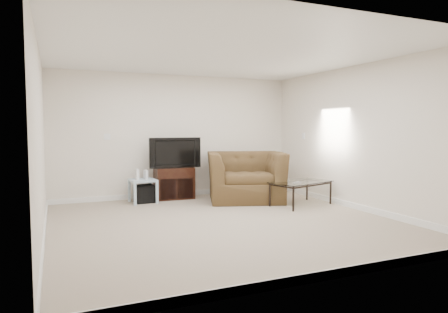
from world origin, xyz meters
name	(u,v)px	position (x,y,z in m)	size (l,w,h in m)	color
floor	(225,222)	(0.00, 0.00, 0.00)	(5.00, 5.00, 0.00)	tan
ceiling	(225,54)	(0.00, 0.00, 2.50)	(5.00, 5.00, 0.00)	white
wall_back	(177,136)	(0.00, 2.50, 1.25)	(5.00, 0.02, 2.50)	silver
wall_left	(40,142)	(-2.50, 0.00, 1.25)	(0.02, 5.00, 2.50)	silver
wall_right	(357,138)	(2.50, 0.00, 1.25)	(0.02, 5.00, 2.50)	silver
plate_back	(107,137)	(-1.40, 2.49, 1.25)	(0.12, 0.02, 0.12)	white
plate_right_switch	(303,136)	(2.49, 1.60, 1.25)	(0.02, 0.09, 0.13)	white
plate_right_outlet	(311,183)	(2.49, 1.30, 0.30)	(0.02, 0.08, 0.12)	white
tv_stand	(174,183)	(-0.14, 2.28, 0.32)	(0.76, 0.53, 0.63)	black
dvd_player	(174,173)	(-0.14, 2.24, 0.53)	(0.46, 0.32, 0.06)	black
television	(174,152)	(-0.14, 2.25, 0.93)	(0.97, 0.19, 0.60)	black
side_table	(143,191)	(-0.81, 2.05, 0.22)	(0.46, 0.46, 0.45)	silver
subwoofer	(144,194)	(-0.79, 2.07, 0.16)	(0.34, 0.34, 0.34)	black
game_console	(137,174)	(-0.92, 2.02, 0.55)	(0.05, 0.15, 0.20)	white
game_case	(146,175)	(-0.76, 2.04, 0.53)	(0.05, 0.13, 0.18)	silver
recliner	(246,168)	(1.10, 1.53, 0.64)	(1.46, 0.95, 1.28)	#473719
coffee_table	(301,193)	(1.80, 0.66, 0.22)	(1.12, 0.63, 0.44)	black
remote	(297,182)	(1.63, 0.52, 0.45)	(0.18, 0.05, 0.02)	#B2B2B7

